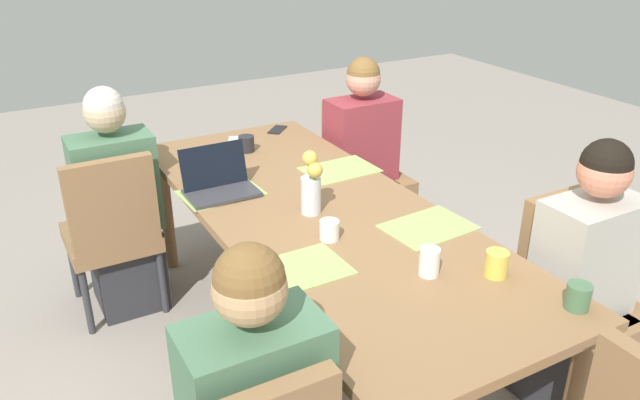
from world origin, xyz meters
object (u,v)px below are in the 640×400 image
coffee_mug_near_left (578,296)px  coffee_mug_far_left (246,144)px  chair_near_left_far (112,228)px  coffee_mug_near_right (497,264)px  dining_table (320,224)px  coffee_mug_centre_right (329,230)px  coffee_mug_centre_left (429,262)px  person_near_left_far (120,214)px  person_far_right_near (579,295)px  phone_black (277,130)px  flower_vase (312,185)px  phone_silver (235,141)px  chair_far_left_near (362,166)px  person_far_left_near (361,167)px  laptop_near_left_far (219,184)px  chair_far_right_near (573,288)px

coffee_mug_near_left → coffee_mug_far_left: size_ratio=1.03×
chair_near_left_far → coffee_mug_near_right: (1.56, 1.05, 0.30)m
dining_table → coffee_mug_centre_right: (0.25, -0.10, 0.11)m
coffee_mug_centre_left → person_near_left_far: bearing=-152.6°
coffee_mug_near_right → person_far_right_near: bearing=87.0°
dining_table → person_far_right_near: 1.12m
phone_black → flower_vase: bearing=-152.7°
person_near_left_far → flower_vase: 1.14m
chair_near_left_far → phone_silver: chair_near_left_far is taller
flower_vase → coffee_mug_near_left: size_ratio=3.19×
coffee_mug_near_right → phone_silver: 1.81m
coffee_mug_near_right → coffee_mug_far_left: 1.64m
chair_far_left_near → phone_black: bearing=-113.0°
person_far_right_near → coffee_mug_far_left: size_ratio=13.74×
chair_near_left_far → phone_silver: size_ratio=6.00×
phone_black → chair_far_left_near: bearing=-67.7°
person_far_left_near → coffee_mug_centre_left: bearing=-23.8°
laptop_near_left_far → coffee_mug_near_right: laptop_near_left_far is taller
flower_vase → phone_black: size_ratio=1.91×
dining_table → chair_far_left_near: bearing=137.9°
person_far_right_near → flower_vase: 1.19m
coffee_mug_near_left → coffee_mug_centre_right: bearing=-149.5°
coffee_mug_near_right → person_near_left_far: bearing=-148.8°
person_far_left_near → coffee_mug_centre_right: size_ratio=14.72×
person_near_left_far → coffee_mug_far_left: (0.02, 0.71, 0.27)m
person_far_right_near → dining_table: bearing=-136.5°
person_far_left_near → coffee_mug_near_right: (1.58, -0.44, 0.27)m
coffee_mug_near_right → coffee_mug_centre_right: 0.66m
chair_far_left_near → chair_near_left_far: same height
chair_far_left_near → person_near_left_far: (0.01, -1.49, 0.03)m
chair_near_left_far → coffee_mug_centre_right: chair_near_left_far is taller
chair_far_left_near → chair_far_right_near: 1.60m
chair_far_right_near → flower_vase: 1.19m
chair_far_left_near → coffee_mug_near_right: chair_far_left_near is taller
coffee_mug_centre_left → phone_silver: 1.67m
dining_table → phone_silver: phone_silver is taller
chair_far_right_near → phone_black: bearing=-164.1°
dining_table → person_far_left_near: bearing=137.6°
coffee_mug_far_left → chair_far_right_near: bearing=27.4°
person_far_left_near → person_far_right_near: same height
chair_far_left_near → person_near_left_far: size_ratio=0.75×
person_near_left_far → coffee_mug_centre_left: person_near_left_far is taller
laptop_near_left_far → phone_black: size_ratio=2.13×
coffee_mug_centre_left → coffee_mug_centre_right: 0.44m
chair_far_left_near → coffee_mug_centre_right: (1.12, -0.88, 0.29)m
chair_near_left_far → flower_vase: bearing=42.1°
laptop_near_left_far → dining_table: bearing=39.5°
laptop_near_left_far → coffee_mug_centre_left: (1.04, 0.40, 0.01)m
person_far_left_near → coffee_mug_centre_right: bearing=-38.2°
coffee_mug_near_left → phone_black: (-2.14, -0.07, -0.04)m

